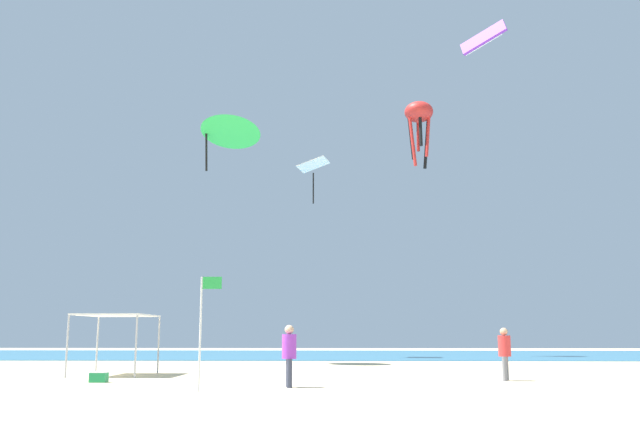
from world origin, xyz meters
name	(u,v)px	position (x,y,z in m)	size (l,w,h in m)	color
ground	(242,389)	(0.00, 0.00, -0.05)	(110.00, 110.00, 0.10)	beige
ocean_strip	(302,354)	(0.00, 32.01, 0.01)	(110.00, 24.48, 0.03)	teal
canopy_tent	(117,318)	(-5.92, 5.81, 2.25)	(2.67, 3.19, 2.38)	#B2B2B7
person_near_tent	(505,349)	(8.78, 3.27, 1.07)	(0.43, 0.46, 1.83)	slate
person_central	(289,351)	(1.43, 0.10, 1.11)	(0.45, 0.50, 1.89)	#33384C
banner_flag	(203,321)	(-0.91, -1.61, 1.98)	(0.61, 0.06, 3.25)	silver
cooler_box	(99,377)	(-5.15, 2.04, 0.18)	(0.57, 0.37, 0.35)	#1E8C4C
kite_delta_green	(231,128)	(-3.30, 16.29, 13.41)	(3.97, 3.99, 3.31)	green
kite_parafoil_purple	(483,38)	(13.48, 25.04, 22.81)	(3.06, 2.29, 2.20)	purple
kite_diamond_white	(313,167)	(1.10, 25.40, 13.38)	(2.41, 2.48, 3.20)	white
kite_octopus_red	(419,115)	(9.02, 27.91, 17.96)	(2.21, 2.21, 5.11)	red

